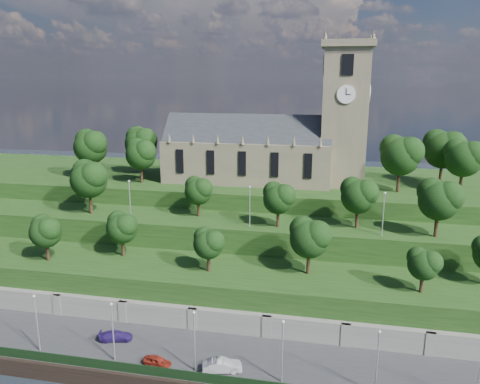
% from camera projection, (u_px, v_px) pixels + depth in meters
% --- Properties ---
extents(promenade, '(160.00, 12.00, 2.00)m').
position_uv_depth(promenade, '(220.00, 363.00, 57.09)').
color(promenade, '#2D2D30').
rests_on(promenade, ground).
extents(fence, '(160.00, 0.10, 1.20)m').
position_uv_depth(fence, '(208.00, 378.00, 51.57)').
color(fence, black).
rests_on(fence, promenade).
extents(retaining_wall, '(160.00, 2.10, 5.00)m').
position_uv_depth(retaining_wall, '(230.00, 327.00, 62.41)').
color(retaining_wall, slate).
rests_on(retaining_wall, ground).
extents(embankment_lower, '(160.00, 12.00, 8.00)m').
position_uv_depth(embankment_lower, '(239.00, 296.00, 67.79)').
color(embankment_lower, '#1B3A13').
rests_on(embankment_lower, ground).
extents(embankment_upper, '(160.00, 10.00, 12.00)m').
position_uv_depth(embankment_upper, '(253.00, 256.00, 77.77)').
color(embankment_upper, '#1B3A13').
rests_on(embankment_upper, ground).
extents(hilltop, '(160.00, 32.00, 15.00)m').
position_uv_depth(hilltop, '(270.00, 212.00, 97.38)').
color(hilltop, '#1B3A13').
rests_on(hilltop, ground).
extents(church, '(38.60, 12.35, 27.60)m').
position_uv_depth(church, '(273.00, 143.00, 89.82)').
color(church, '#69604A').
rests_on(church, hilltop).
extents(trees_lower, '(67.46, 8.71, 8.16)m').
position_uv_depth(trees_lower, '(249.00, 239.00, 65.64)').
color(trees_lower, black).
rests_on(trees_lower, embankment_lower).
extents(trees_upper, '(62.59, 8.21, 9.34)m').
position_uv_depth(trees_upper, '(258.00, 189.00, 73.89)').
color(trees_upper, black).
rests_on(trees_upper, embankment_upper).
extents(trees_hilltop, '(77.18, 16.36, 10.43)m').
position_uv_depth(trees_hilltop, '(283.00, 149.00, 88.44)').
color(trees_hilltop, black).
rests_on(trees_hilltop, hilltop).
extents(lamp_posts_promenade, '(60.36, 0.36, 7.52)m').
position_uv_depth(lamp_posts_promenade, '(194.00, 337.00, 52.87)').
color(lamp_posts_promenade, '#B2B2B7').
rests_on(lamp_posts_promenade, promenade).
extents(lamp_posts_upper, '(40.36, 0.36, 6.66)m').
position_uv_depth(lamp_posts_upper, '(250.00, 203.00, 72.55)').
color(lamp_posts_upper, '#B2B2B7').
rests_on(lamp_posts_upper, embankment_upper).
extents(car_left, '(3.56, 1.89, 1.15)m').
position_uv_depth(car_left, '(157.00, 361.00, 54.74)').
color(car_left, maroon).
rests_on(car_left, promenade).
extents(car_middle, '(4.80, 2.76, 1.49)m').
position_uv_depth(car_middle, '(222.00, 366.00, 53.59)').
color(car_middle, '#99989D').
rests_on(car_middle, promenade).
extents(car_right, '(4.51, 2.80, 1.22)m').
position_uv_depth(car_right, '(116.00, 336.00, 60.00)').
color(car_right, navy).
rests_on(car_right, promenade).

